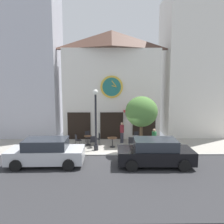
{
  "coord_description": "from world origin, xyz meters",
  "views": [
    {
      "loc": [
        -0.57,
        -13.68,
        4.7
      ],
      "look_at": [
        -0.35,
        2.18,
        2.62
      ],
      "focal_mm": 34.44,
      "sensor_mm": 36.0,
      "label": 1
    }
  ],
  "objects": [
    {
      "name": "neighbor_building_left",
      "position": [
        -7.97,
        6.37,
        7.04
      ],
      "size": [
        5.72,
        4.0,
        14.08
      ],
      "color": "#B2B2BC",
      "rests_on": "ground_plane"
    },
    {
      "name": "pedestrian_maroon",
      "position": [
        0.46,
        3.08,
        0.86
      ],
      "size": [
        0.36,
        0.36,
        1.67
      ],
      "color": "#2D2D38",
      "rests_on": "ground_plane"
    },
    {
      "name": "cafe_chair_right_end",
      "position": [
        -2.3,
        3.28,
        0.53
      ],
      "size": [
        0.51,
        0.51,
        0.9
      ],
      "color": "black",
      "rests_on": "ground_plane"
    },
    {
      "name": "cafe_chair_corner",
      "position": [
        1.04,
        1.42,
        0.53
      ],
      "size": [
        0.5,
        0.5,
        0.9
      ],
      "color": "black",
      "rests_on": "ground_plane"
    },
    {
      "name": "parked_car_black",
      "position": [
        2.08,
        -1.73,
        0.76
      ],
      "size": [
        4.34,
        2.09,
        1.55
      ],
      "color": "black",
      "rests_on": "ground_plane"
    },
    {
      "name": "street_lamp",
      "position": [
        -1.5,
        1.19,
        2.19
      ],
      "size": [
        0.36,
        0.36,
        4.32
      ],
      "color": "black",
      "rests_on": "ground_plane"
    },
    {
      "name": "cafe_table_center_right",
      "position": [
        -2.2,
        2.49,
        0.47
      ],
      "size": [
        0.62,
        0.62,
        0.72
      ],
      "color": "black",
      "rests_on": "ground_plane"
    },
    {
      "name": "cafe_table_center",
      "position": [
        1.47,
        2.18,
        0.52
      ],
      "size": [
        0.69,
        0.69,
        0.74
      ],
      "color": "black",
      "rests_on": "ground_plane"
    },
    {
      "name": "ground_plane",
      "position": [
        0.0,
        -1.29,
        -0.02
      ],
      "size": [
        26.64,
        11.36,
        0.13
      ],
      "color": "#9E998E"
    },
    {
      "name": "cafe_chair_mid_row",
      "position": [
        -1.42,
        2.61,
        0.53
      ],
      "size": [
        0.49,
        0.49,
        0.9
      ],
      "color": "black",
      "rests_on": "ground_plane"
    },
    {
      "name": "clock_building",
      "position": [
        -0.34,
        5.4,
        4.76
      ],
      "size": [
        8.31,
        3.32,
        9.26
      ],
      "color": "silver",
      "rests_on": "ground_plane"
    },
    {
      "name": "parked_car_silver",
      "position": [
        -4.22,
        -1.56,
        0.76
      ],
      "size": [
        4.33,
        2.07,
        1.55
      ],
      "color": "#B7BABF",
      "rests_on": "ground_plane"
    },
    {
      "name": "neighbor_building_right",
      "position": [
        7.22,
        6.69,
        6.27
      ],
      "size": [
        5.37,
        4.65,
        12.55
      ],
      "color": "silver",
      "rests_on": "ground_plane"
    },
    {
      "name": "cafe_chair_facing_wall",
      "position": [
        1.61,
        3.03,
        0.53
      ],
      "size": [
        0.42,
        0.42,
        0.9
      ],
      "color": "black",
      "rests_on": "ground_plane"
    },
    {
      "name": "cafe_chair_curbside",
      "position": [
        -2.98,
        2.2,
        0.53
      ],
      "size": [
        0.54,
        0.54,
        0.9
      ],
      "color": "black",
      "rests_on": "ground_plane"
    },
    {
      "name": "pedestrian_green",
      "position": [
        2.52,
        0.61,
        0.86
      ],
      "size": [
        0.42,
        0.42,
        1.67
      ],
      "color": "#2D2D38",
      "rests_on": "ground_plane"
    },
    {
      "name": "cafe_table_rightmost",
      "position": [
        -0.32,
        1.93,
        0.52
      ],
      "size": [
        0.73,
        0.73,
        0.72
      ],
      "color": "black",
      "rests_on": "ground_plane"
    },
    {
      "name": "cafe_chair_outer",
      "position": [
        -1.77,
        1.77,
        0.53
      ],
      "size": [
        0.5,
        0.5,
        0.9
      ],
      "color": "black",
      "rests_on": "ground_plane"
    },
    {
      "name": "street_tree",
      "position": [
        1.61,
        0.58,
        2.83
      ],
      "size": [
        2.17,
        1.95,
        3.88
      ],
      "color": "brown",
      "rests_on": "ground_plane"
    }
  ]
}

